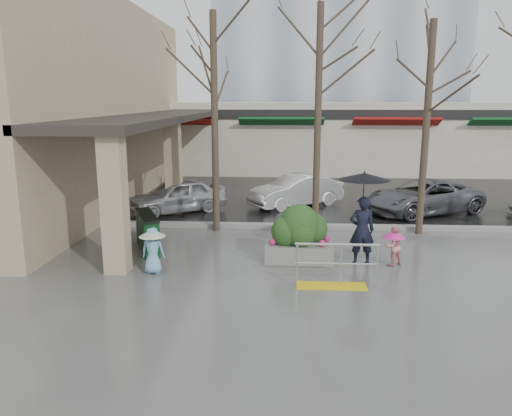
# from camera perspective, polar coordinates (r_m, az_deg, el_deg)

# --- Properties ---
(ground) EXTENTS (120.00, 120.00, 0.00)m
(ground) POSITION_cam_1_polar(r_m,az_deg,el_deg) (12.77, 2.27, -6.86)
(ground) COLOR #51514F
(ground) RESTS_ON ground
(street_asphalt) EXTENTS (120.00, 36.00, 0.01)m
(street_asphalt) POSITION_cam_1_polar(r_m,az_deg,el_deg) (34.32, 2.95, 5.31)
(street_asphalt) COLOR black
(street_asphalt) RESTS_ON ground
(curb) EXTENTS (120.00, 0.30, 0.15)m
(curb) POSITION_cam_1_polar(r_m,az_deg,el_deg) (16.58, 2.53, -2.06)
(curb) COLOR gray
(curb) RESTS_ON ground
(near_building) EXTENTS (6.00, 18.00, 8.00)m
(near_building) POSITION_cam_1_polar(r_m,az_deg,el_deg) (22.07, -21.75, 10.98)
(near_building) COLOR tan
(near_building) RESTS_ON ground
(canopy_slab) EXTENTS (2.80, 18.00, 0.25)m
(canopy_slab) POSITION_cam_1_polar(r_m,az_deg,el_deg) (20.68, -10.87, 10.54)
(canopy_slab) COLOR #2D2823
(canopy_slab) RESTS_ON pillar_front
(pillar_front) EXTENTS (0.55, 0.55, 3.50)m
(pillar_front) POSITION_cam_1_polar(r_m,az_deg,el_deg) (12.51, -15.87, 0.58)
(pillar_front) COLOR tan
(pillar_front) RESTS_ON ground
(pillar_back) EXTENTS (0.55, 0.55, 3.50)m
(pillar_back) POSITION_cam_1_polar(r_m,az_deg,el_deg) (18.68, -9.42, 4.65)
(pillar_back) COLOR tan
(pillar_back) RESTS_ON ground
(storefront_row) EXTENTS (34.00, 6.74, 4.00)m
(storefront_row) POSITION_cam_1_polar(r_m,az_deg,el_deg) (30.16, 6.79, 8.11)
(storefront_row) COLOR beige
(storefront_row) RESTS_ON ground
(handrail) EXTENTS (1.90, 0.50, 1.03)m
(handrail) POSITION_cam_1_polar(r_m,az_deg,el_deg) (11.58, 8.97, -7.10)
(handrail) COLOR yellow
(handrail) RESTS_ON ground
(tree_west) EXTENTS (3.20, 3.20, 6.80)m
(tree_west) POSITION_cam_1_polar(r_m,az_deg,el_deg) (15.84, -4.84, 15.51)
(tree_west) COLOR #382B21
(tree_west) RESTS_ON ground
(tree_midwest) EXTENTS (3.20, 3.20, 7.00)m
(tree_midwest) POSITION_cam_1_polar(r_m,az_deg,el_deg) (15.73, 7.24, 16.02)
(tree_midwest) COLOR #382B21
(tree_midwest) RESTS_ON ground
(tree_mideast) EXTENTS (3.20, 3.20, 6.50)m
(tree_mideast) POSITION_cam_1_polar(r_m,az_deg,el_deg) (16.26, 19.25, 14.01)
(tree_mideast) COLOR #382B21
(tree_mideast) RESTS_ON ground
(woman) EXTENTS (1.31, 1.31, 2.43)m
(woman) POSITION_cam_1_polar(r_m,az_deg,el_deg) (13.00, 12.11, -0.23)
(woman) COLOR black
(woman) RESTS_ON ground
(child_pink) EXTENTS (0.61, 0.60, 1.03)m
(child_pink) POSITION_cam_1_polar(r_m,az_deg,el_deg) (13.27, 15.42, -3.89)
(child_pink) COLOR pink
(child_pink) RESTS_ON ground
(child_blue) EXTENTS (0.65, 0.65, 1.16)m
(child_blue) POSITION_cam_1_polar(r_m,az_deg,el_deg) (12.46, -11.72, -4.29)
(child_blue) COLOR #78AAD6
(child_blue) RESTS_ON ground
(planter) EXTENTS (1.77, 1.04, 1.54)m
(planter) POSITION_cam_1_polar(r_m,az_deg,el_deg) (13.13, 4.98, -3.00)
(planter) COLOR slate
(planter) RESTS_ON ground
(news_boxes) EXTENTS (1.14, 1.89, 1.05)m
(news_boxes) POSITION_cam_1_polar(r_m,az_deg,el_deg) (14.40, -12.30, -2.72)
(news_boxes) COLOR #0D3C18
(news_boxes) RESTS_ON ground
(car_a) EXTENTS (3.90, 3.29, 1.26)m
(car_a) POSITION_cam_1_polar(r_m,az_deg,el_deg) (18.99, -9.05, 1.36)
(car_a) COLOR #B1B2B6
(car_a) RESTS_ON ground
(car_b) EXTENTS (3.93, 3.21, 1.26)m
(car_b) POSITION_cam_1_polar(r_m,az_deg,el_deg) (19.94, 4.62, 2.00)
(car_b) COLOR silver
(car_b) RESTS_ON ground
(car_c) EXTENTS (4.99, 3.84, 1.26)m
(car_c) POSITION_cam_1_polar(r_m,az_deg,el_deg) (19.62, 18.58, 1.22)
(car_c) COLOR slate
(car_c) RESTS_ON ground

